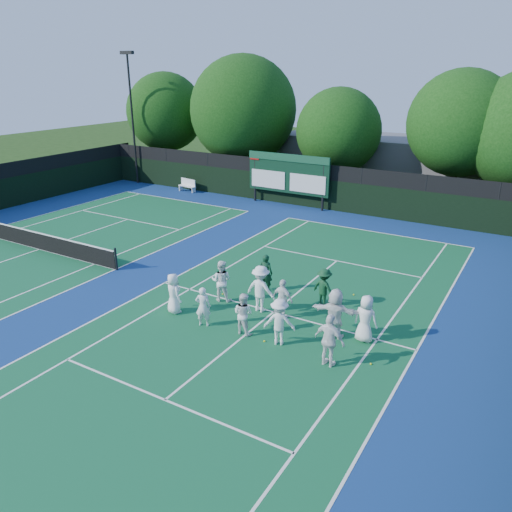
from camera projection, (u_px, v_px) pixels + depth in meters
The scene contains 32 objects.
ground at pixel (261, 323), 18.54m from camera, with size 120.00×120.00×0.00m, color #1B380F.
court_apron at pixel (156, 281), 22.22m from camera, with size 34.00×32.00×0.01m, color navy.
near_court at pixel (274, 312), 19.34m from camera, with size 11.05×23.85×0.01m.
left_court at pixel (40, 249), 26.07m from camera, with size 11.05×23.85×0.01m.
back_fence at pixel (304, 187), 33.80m from camera, with size 34.00×0.08×3.00m.
scoreboard at pixel (288, 174), 33.66m from camera, with size 6.00×0.21×3.55m.
clubhouse at pixel (397, 164), 38.07m from camera, with size 18.00×6.00×4.00m, color slate.
light_pole_left at pixel (131, 104), 39.02m from camera, with size 1.20×0.30×10.12m.
tennis_net at pixel (38, 240), 25.90m from camera, with size 11.30×0.10×1.10m.
bench at pixel (188, 185), 38.15m from camera, with size 1.60×0.68×0.98m.
tree_a at pixel (168, 114), 42.35m from camera, with size 6.53×6.53×8.68m.
tree_b at pixel (245, 113), 38.46m from camera, with size 8.21×8.21×9.98m.
tree_c at pixel (341, 133), 35.03m from camera, with size 5.96×5.96×7.74m.
tree_d at pixel (463, 126), 30.85m from camera, with size 6.55×6.55×8.97m.
tennis_ball_0 at pixel (223, 294), 20.83m from camera, with size 0.07×0.07×0.07m, color yellow.
tennis_ball_1 at pixel (341, 306), 19.81m from camera, with size 0.07×0.07×0.07m, color yellow.
tennis_ball_2 at pixel (371, 364), 15.89m from camera, with size 0.07×0.07×0.07m, color yellow.
tennis_ball_3 at pixel (190, 270), 23.34m from camera, with size 0.07×0.07×0.07m, color yellow.
tennis_ball_4 at pixel (354, 295), 20.75m from camera, with size 0.07×0.07×0.07m, color yellow.
tennis_ball_5 at pixel (264, 341), 17.22m from camera, with size 0.07×0.07×0.07m, color yellow.
player_front_0 at pixel (173, 293), 19.07m from camera, with size 0.78×0.51×1.60m, color white.
player_front_1 at pixel (203, 307), 18.08m from camera, with size 0.56×0.37×1.53m, color white.
player_front_2 at pixel (243, 314), 17.55m from camera, with size 0.75×0.59×1.55m, color white.
player_front_3 at pixel (279, 322), 16.84m from camera, with size 1.08×0.62×1.68m, color white.
player_front_4 at pixel (330, 340), 15.58m from camera, with size 1.05×0.44×1.79m, color white.
player_back_0 at pixel (221, 281), 20.04m from camera, with size 0.84×0.65×1.73m, color white.
player_back_1 at pixel (261, 289), 19.13m from camera, with size 1.21×0.69×1.87m, color white.
player_back_2 at pixel (283, 299), 18.65m from camera, with size 0.91×0.38×1.56m, color white.
player_back_3 at pixel (335, 313), 17.26m from camera, with size 1.70×0.54×1.83m, color white.
player_back_4 at pixel (366, 319), 17.03m from camera, with size 0.83×0.54×1.70m, color white.
coach_left at pixel (266, 273), 20.94m from camera, with size 0.60×0.39×1.63m, color #0E341E.
coach_right at pixel (324, 288), 19.58m from camera, with size 1.02×0.59×1.58m, color #103D20.
Camera 1 is at (8.31, -14.23, 8.86)m, focal length 35.00 mm.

